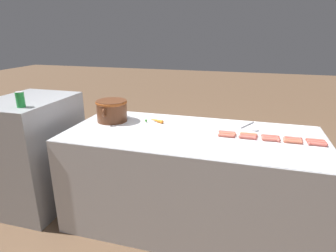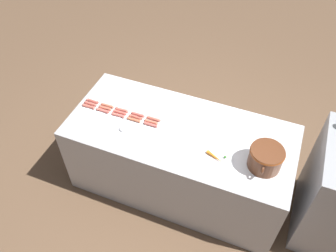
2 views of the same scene
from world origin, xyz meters
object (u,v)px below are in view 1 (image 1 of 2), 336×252
Objects in this scene: serving_spoon at (252,128)px; hot_dog_9 at (228,134)px; back_cabinet at (35,152)px; soda_can at (20,100)px; hot_dog_4 at (226,136)px; hot_dog_12 at (270,136)px; hot_dog_2 at (271,140)px; hot_dog_5 at (317,142)px; hot_dog_8 at (248,136)px; carrot at (155,120)px; hot_dog_3 at (248,137)px; hot_dog_0 at (318,144)px; hot_dog_10 at (315,140)px; hot_dog_6 at (293,140)px; hot_dog_11 at (293,138)px; bean_pot at (112,109)px; hot_dog_1 at (293,142)px; hot_dog_7 at (271,138)px; hot_dog_13 at (249,134)px; hot_dog_14 at (227,132)px.

hot_dog_9 is at bearing 139.32° from serving_spoon.
back_cabinet is 8.37× the size of soda_can.
hot_dog_4 and hot_dog_12 have the same top height.
hot_dog_2 is 0.32m from hot_dog_5.
hot_dog_8 is 0.84m from carrot.
hot_dog_3 is 0.26m from serving_spoon.
hot_dog_0 and hot_dog_10 have the same top height.
hot_dog_0 and hot_dog_6 have the same top height.
hot_dog_11 is at bearing -121.42° from serving_spoon.
hot_dog_10 is (0.04, -0.64, 0.00)m from hot_dog_9.
hot_dog_2 is 1.98m from soda_can.
hot_dog_0 is 1.70m from bean_pot.
hot_dog_0 is 1.00× the size of hot_dog_11.
hot_dog_4 is at bearing 90.33° from hot_dog_1.
hot_dog_5 and hot_dog_11 have the same top height.
hot_dog_5 is 1.32m from carrot.
hot_dog_6 is at bearing -126.98° from serving_spoon.
bean_pot is at bearing 87.65° from hot_dog_11.
hot_dog_0 is at bearing -81.93° from soda_can.
carrot is (0.18, 0.83, 0.00)m from hot_dog_8.
hot_dog_11 is at bearing -83.47° from hot_dog_8.
hot_dog_7 is at bearing -86.96° from back_cabinet.
hot_dog_8 is 1.22m from bean_pot.
hot_dog_13 is 1.83m from soda_can.
hot_dog_12 is (0.04, 0.16, 0.00)m from hot_dog_6.
hot_dog_9 and hot_dog_12 have the same top height.
hot_dog_4 is 1.00× the size of hot_dog_6.
hot_dog_9 is (0.04, -0.01, 0.00)m from hot_dog_4.
hot_dog_13 is (0.08, 0.16, 0.00)m from hot_dog_2.
hot_dog_1 is at bearing -94.86° from hot_dog_9.
hot_dog_7 is 1.00× the size of hot_dog_14.
hot_dog_2 is at bearing 89.52° from hot_dog_0.
back_cabinet is 6.00× the size of carrot.
hot_dog_11 is at bearing -92.35° from bean_pot.
hot_dog_9 is 1.00× the size of hot_dog_13.
hot_dog_11 is 1.10× the size of soda_can.
hot_dog_13 is at bearing 83.04° from hot_dog_6.
hot_dog_5 and hot_dog_8 have the same top height.
hot_dog_3 is 1.00× the size of hot_dog_13.
hot_dog_1 is at bearing -115.98° from hot_dog_12.
soda_can reaches higher than bean_pot.
back_cabinet reaches higher than hot_dog_4.
hot_dog_5 reaches higher than serving_spoon.
hot_dog_12 is 0.39× the size of bean_pot.
carrot is at bearing 77.79° from hot_dog_2.
soda_can is (-0.36, 2.25, 0.26)m from hot_dog_5.
hot_dog_0 and hot_dog_14 have the same top height.
hot_dog_2 and hot_dog_14 have the same top height.
hot_dog_7 is at bearing -96.60° from hot_dog_14.
hot_dog_9 is 0.69m from carrot.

